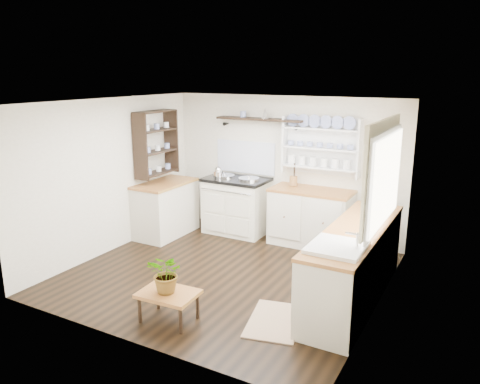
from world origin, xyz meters
name	(u,v)px	position (x,y,z in m)	size (l,w,h in m)	color
floor	(227,274)	(0.00, 0.00, 0.00)	(4.00, 3.80, 0.01)	black
wall_back	(284,167)	(0.00, 1.90, 1.15)	(4.00, 0.02, 2.30)	beige
wall_right	(382,213)	(2.00, 0.00, 1.15)	(0.02, 3.80, 2.30)	beige
wall_left	(111,176)	(-2.00, 0.00, 1.15)	(0.02, 3.80, 2.30)	beige
ceiling	(225,102)	(0.00, 0.00, 2.30)	(4.00, 3.80, 0.01)	white
window	(384,174)	(1.95, 0.15, 1.56)	(0.08, 1.55, 1.22)	white
aga_cooker	(237,205)	(-0.72, 1.57, 0.48)	(1.06, 0.73, 0.98)	white
back_cabinets	(311,217)	(0.60, 1.60, 0.46)	(1.27, 0.63, 0.90)	beige
right_cabinets	(354,263)	(1.70, 0.10, 0.46)	(0.62, 2.43, 0.90)	beige
belfast_sink	(336,258)	(1.70, -0.65, 0.80)	(0.55, 0.60, 0.45)	white
left_cabinets	(166,208)	(-1.70, 0.90, 0.46)	(0.62, 1.13, 0.90)	beige
plate_rack	(322,145)	(0.65, 1.86, 1.56)	(1.20, 0.22, 0.90)	white
high_shelf	(260,120)	(-0.40, 1.78, 1.91)	(1.50, 0.29, 0.16)	black
left_shelving	(156,142)	(-1.84, 0.90, 1.55)	(0.28, 0.80, 1.05)	black
kettle	(218,173)	(-1.00, 1.45, 1.03)	(0.16, 0.16, 0.20)	silver
utensil_crock	(293,181)	(0.26, 1.68, 0.98)	(0.13, 0.13, 0.15)	olive
center_table	(168,296)	(0.07, -1.37, 0.29)	(0.65, 0.48, 0.34)	brown
potted_plant	(167,273)	(0.07, -1.37, 0.56)	(0.40, 0.35, 0.44)	#3F7233
floor_rug	(275,321)	(1.10, -0.83, 0.01)	(0.55, 0.85, 0.02)	#947756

